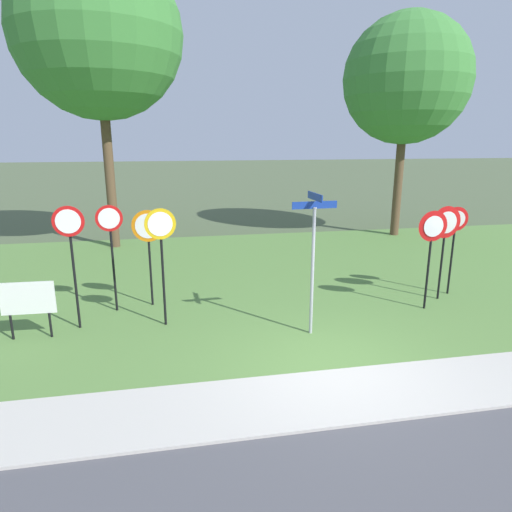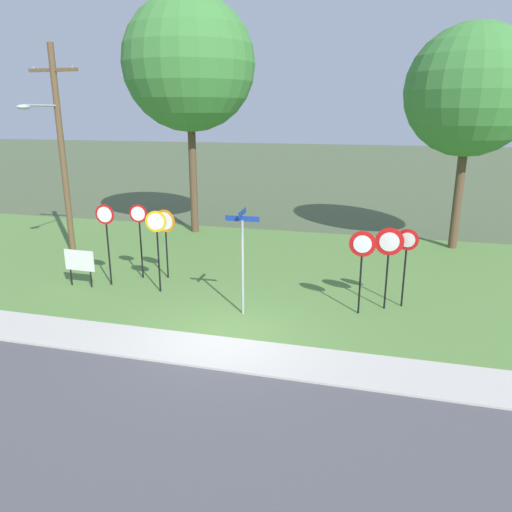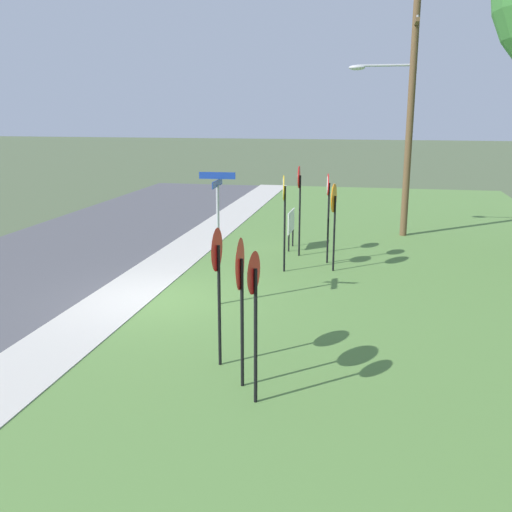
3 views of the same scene
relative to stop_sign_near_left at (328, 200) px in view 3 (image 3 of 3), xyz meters
The scene contains 13 objects.
ground_plane 5.99m from the stop_sign_near_left, 41.58° to the right, with size 160.00×160.00×0.00m, color #4C5B3D.
sidewalk_strip 6.51m from the stop_sign_near_left, 47.09° to the right, with size 44.00×1.60×0.06m, color #BCB7AD.
grass_median 5.15m from the stop_sign_near_left, 27.77° to the left, with size 44.00×12.00×0.04m, color #567F3D.
stop_sign_near_left is the anchor object (origin of this frame).
stop_sign_near_right 1.62m from the stop_sign_near_left, 42.81° to the right, with size 0.67×0.14×2.68m.
stop_sign_far_left 0.89m from the stop_sign_near_left, 15.16° to the left, with size 0.78×0.12×2.44m.
stop_sign_far_center 1.17m from the stop_sign_near_left, 127.25° to the right, with size 0.66×0.10×2.76m.
yield_sign_near_left 8.78m from the stop_sign_near_left, ahead, with size 0.64×0.12×2.39m.
yield_sign_near_right 7.65m from the stop_sign_near_left, ahead, with size 0.75×0.10×2.47m.
yield_sign_far_left 8.30m from the stop_sign_near_left, ahead, with size 0.83×0.11×2.47m.
street_name_post 4.80m from the stop_sign_near_left, 26.33° to the right, with size 0.96×0.82×3.05m.
utility_pole 5.60m from the stop_sign_near_left, 153.38° to the left, with size 2.10×2.27×8.12m.
notice_board 2.29m from the stop_sign_near_left, 141.18° to the right, with size 1.10×0.07×1.25m.
Camera 3 is at (12.65, 5.02, 4.43)m, focal length 41.31 mm.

